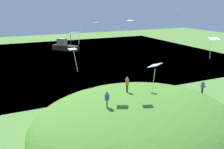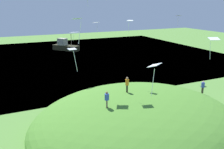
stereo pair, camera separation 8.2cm
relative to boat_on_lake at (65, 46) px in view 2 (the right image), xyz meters
The scene contains 15 objects.
ground_plane 41.38m from the boat_on_lake, ahead, with size 160.00×160.00×0.00m, color #558738.
lake_water 10.23m from the boat_on_lake, 12.95° to the right, with size 58.35×80.00×0.40m, color slate.
grass_hill 48.37m from the boat_on_lake, ahead, with size 20.95×24.11×7.28m, color #4E872F.
boat_on_lake is the anchor object (origin of this frame).
person_near_shore 47.48m from the boat_on_lake, ahead, with size 0.38×0.38×1.79m.
person_on_hilltop 48.19m from the boat_on_lake, ahead, with size 0.53×0.53×1.66m.
person_with_child 50.29m from the boat_on_lake, ahead, with size 0.59×0.59×1.66m.
kite_0 53.51m from the boat_on_lake, 13.42° to the right, with size 0.53×0.71×1.90m.
kite_3 52.16m from the boat_on_lake, ahead, with size 1.07×1.28×2.28m.
kite_5 39.27m from the boat_on_lake, 12.09° to the right, with size 1.00×1.29×1.17m.
kite_6 53.88m from the boat_on_lake, 12.93° to the right, with size 0.67×0.84×2.05m.
kite_7 45.68m from the boat_on_lake, ahead, with size 0.86×0.83×1.37m.
kite_8 58.03m from the boat_on_lake, ahead, with size 1.11×1.21×2.30m.
kite_9 33.66m from the boat_on_lake, ahead, with size 1.10×1.27×1.49m.
kite_10 38.40m from the boat_on_lake, 17.36° to the left, with size 0.74×0.99×1.93m.
Camera 2 is at (28.54, -15.17, 13.23)m, focal length 39.53 mm.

